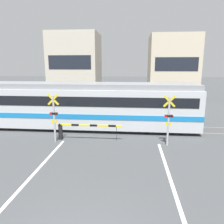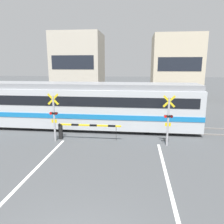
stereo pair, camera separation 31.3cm
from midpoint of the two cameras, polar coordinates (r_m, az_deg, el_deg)
The scene contains 12 objects.
rail_track_near at distance 15.03m, azimuth 1.04°, elevation -5.02°, with size 50.00×0.10×0.08m.
rail_track_far at distance 16.40m, azimuth 1.53°, elevation -3.54°, with size 50.00×0.10×0.08m.
road_stripe_left at distance 8.60m, azimuth -25.91°, elevation -20.74°, with size 0.14×12.33×0.01m.
road_stripe_right at distance 7.62m, azimuth 17.87°, elevation -24.71°, with size 0.14×12.33×0.01m.
commuter_train at distance 15.99m, azimuth -10.94°, elevation 2.09°, with size 18.37×2.73×3.25m.
crossing_barrier_near at distance 13.44m, azimuth -8.46°, elevation -4.21°, with size 3.84×0.20×0.99m.
crossing_barrier_far at distance 18.27m, azimuth 8.54°, elevation 0.20°, with size 3.84×0.20×0.99m.
crossing_signal_left at distance 13.23m, azimuth -14.26°, elevation -0.87°, with size 0.68×0.15×2.89m.
crossing_signal_right at distance 12.51m, azimuth 15.17°, elevation -1.67°, with size 0.68×0.15×2.89m.
pedestrian at distance 19.81m, azimuth 1.95°, elevation 2.21°, with size 0.38×0.24×1.80m.
building_left_of_street at distance 31.51m, azimuth -8.41°, elevation 11.88°, with size 6.52×5.84×8.69m.
building_right_of_street at distance 30.88m, azimuth 16.50°, elevation 11.11°, with size 6.14×5.84×8.27m.
Camera 2 is at (1.55, -3.78, 4.52)m, focal length 35.00 mm.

